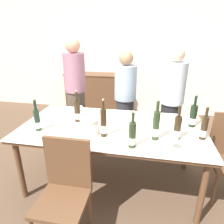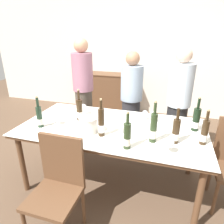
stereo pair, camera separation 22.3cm
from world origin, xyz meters
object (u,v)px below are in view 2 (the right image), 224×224
wine_bottle_7 (40,117)px  wine_bottle_1 (153,128)px  wine_bottle_2 (127,136)px  person_guest_right (178,107)px  wine_bottle_6 (79,110)px  wine_bottle_4 (176,131)px  wine_glass_2 (170,143)px  dining_table (112,131)px  wine_bottle_3 (196,120)px  wine_bottle_5 (204,133)px  chair_near_front (58,182)px  wine_glass_3 (83,107)px  wine_glass_5 (145,113)px  wine_glass_4 (120,124)px  ice_bucket (89,124)px  wine_glass_0 (56,118)px  sideboard_cabinet (106,93)px  wine_bottle_0 (101,123)px  person_host (83,93)px  wine_glass_1 (153,115)px  person_guest_left (131,103)px

wine_bottle_7 → wine_bottle_1: bearing=1.7°
wine_bottle_2 → person_guest_right: person_guest_right is taller
wine_bottle_6 → wine_bottle_7: wine_bottle_6 is taller
wine_bottle_4 → wine_glass_2: wine_bottle_4 is taller
dining_table → wine_glass_2: (0.64, -0.37, 0.16)m
wine_bottle_3 → wine_bottle_5: wine_bottle_3 is taller
wine_glass_2 → dining_table: bearing=150.3°
chair_near_front → person_guest_right: bearing=57.7°
wine_bottle_1 → wine_bottle_3: size_ratio=1.10×
wine_bottle_6 → wine_glass_3: (-0.02, 0.16, -0.03)m
wine_bottle_1 → person_guest_right: bearing=76.6°
wine_glass_5 → wine_glass_4: bearing=-116.5°
ice_bucket → wine_glass_0: ice_bucket is taller
sideboard_cabinet → ice_bucket: bearing=-75.6°
ice_bucket → wine_glass_5: 0.74m
wine_glass_4 → wine_glass_3: bearing=149.2°
dining_table → wine_bottle_1: (0.48, -0.21, 0.21)m
sideboard_cabinet → wine_glass_4: size_ratio=9.43×
ice_bucket → wine_bottle_1: wine_bottle_1 is taller
wine_glass_0 → wine_glass_4: wine_glass_4 is taller
wine_bottle_0 → person_host: bearing=122.3°
wine_bottle_1 → wine_bottle_5: wine_bottle_1 is taller
wine_bottle_7 → wine_glass_1: bearing=22.8°
wine_glass_4 → dining_table: bearing=138.1°
wine_glass_0 → wine_glass_1: size_ratio=0.97×
person_guest_left → wine_bottle_0: bearing=-94.1°
wine_bottle_5 → wine_glass_3: wine_bottle_5 is taller
wine_bottle_4 → person_host: size_ratio=0.21×
ice_bucket → person_host: (-0.57, 1.12, -0.00)m
ice_bucket → person_guest_left: bearing=77.8°
wine_bottle_2 → wine_bottle_7: same height
wine_bottle_1 → wine_bottle_5: (0.47, 0.09, -0.02)m
wine_bottle_6 → person_guest_right: size_ratio=0.24×
ice_bucket → wine_bottle_0: wine_bottle_0 is taller
sideboard_cabinet → wine_glass_2: (1.50, -2.70, 0.42)m
wine_bottle_6 → person_guest_left: bearing=59.8°
wine_glass_3 → wine_glass_4: bearing=-30.8°
wine_bottle_0 → wine_bottle_3: size_ratio=1.05×
wine_glass_2 → wine_glass_1: bearing=108.6°
wine_bottle_1 → dining_table: bearing=156.9°
person_guest_left → wine_bottle_6: bearing=-120.2°
person_guest_right → chair_near_front: bearing=-122.3°
chair_near_front → sideboard_cabinet: bearing=100.6°
person_guest_left → person_guest_right: size_ratio=0.96×
wine_bottle_6 → person_guest_right: bearing=32.2°
dining_table → wine_glass_5: wine_glass_5 is taller
chair_near_front → ice_bucket: bearing=82.9°
wine_bottle_2 → wine_glass_1: bearing=76.1°
wine_bottle_0 → person_guest_right: 1.30m
wine_bottle_7 → person_host: size_ratio=0.21×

